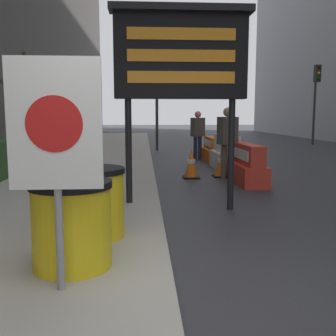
% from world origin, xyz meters
% --- Properties ---
extents(ground_plane, '(120.00, 120.00, 0.00)m').
position_xyz_m(ground_plane, '(0.00, 0.00, 0.00)').
color(ground_plane, '#2D2D33').
extents(bare_tree, '(1.13, 1.26, 3.00)m').
position_xyz_m(bare_tree, '(-3.63, 8.21, 1.42)').
color(bare_tree, '#4C3D2D').
rests_on(bare_tree, sidewalk_left).
extents(barrel_drum_foreground, '(0.72, 0.72, 0.78)m').
position_xyz_m(barrel_drum_foreground, '(-0.89, 0.79, 0.52)').
color(barrel_drum_foreground, yellow).
rests_on(barrel_drum_foreground, sidewalk_left).
extents(barrel_drum_middle, '(0.72, 0.72, 0.78)m').
position_xyz_m(barrel_drum_middle, '(-0.82, 1.67, 0.52)').
color(barrel_drum_middle, yellow).
rests_on(barrel_drum_middle, sidewalk_left).
extents(warning_sign, '(0.70, 0.08, 1.78)m').
position_xyz_m(warning_sign, '(-0.90, 0.31, 1.33)').
color(warning_sign, gray).
rests_on(warning_sign, sidewalk_left).
extents(message_board, '(2.12, 0.36, 3.07)m').
position_xyz_m(message_board, '(0.32, 3.38, 2.35)').
color(message_board, black).
rests_on(message_board, ground_plane).
extents(jersey_barrier_red_striped, '(0.53, 1.69, 0.86)m').
position_xyz_m(jersey_barrier_red_striped, '(2.02, 5.76, 0.38)').
color(jersey_barrier_red_striped, red).
rests_on(jersey_barrier_red_striped, ground_plane).
extents(jersey_barrier_white, '(0.61, 1.81, 0.95)m').
position_xyz_m(jersey_barrier_white, '(2.02, 8.01, 0.42)').
color(jersey_barrier_white, silver).
rests_on(jersey_barrier_white, ground_plane).
extents(jersey_barrier_orange_far, '(0.54, 1.66, 0.78)m').
position_xyz_m(jersey_barrier_orange_far, '(2.02, 10.16, 0.34)').
color(jersey_barrier_orange_far, orange).
rests_on(jersey_barrier_orange_far, ground_plane).
extents(traffic_cone_near, '(0.39, 0.39, 0.70)m').
position_xyz_m(traffic_cone_near, '(0.87, 6.52, 0.34)').
color(traffic_cone_near, black).
rests_on(traffic_cone_near, ground_plane).
extents(traffic_cone_mid, '(0.39, 0.39, 0.70)m').
position_xyz_m(traffic_cone_mid, '(1.62, 6.66, 0.34)').
color(traffic_cone_mid, black).
rests_on(traffic_cone_mid, ground_plane).
extents(traffic_cone_far, '(0.44, 0.44, 0.79)m').
position_xyz_m(traffic_cone_far, '(2.42, 9.98, 0.39)').
color(traffic_cone_far, black).
rests_on(traffic_cone_far, ground_plane).
extents(traffic_light_near_curb, '(0.28, 0.44, 3.98)m').
position_xyz_m(traffic_light_near_curb, '(0.32, 14.19, 2.88)').
color(traffic_light_near_curb, '#2D2D30').
rests_on(traffic_light_near_curb, ground_plane).
extents(traffic_light_far_side, '(0.28, 0.45, 3.97)m').
position_xyz_m(traffic_light_far_side, '(8.40, 16.88, 2.88)').
color(traffic_light_far_side, '#2D2D30').
rests_on(traffic_light_far_side, ground_plane).
extents(pedestrian_worker, '(0.49, 0.42, 1.62)m').
position_xyz_m(pedestrian_worker, '(1.56, 10.48, 0.96)').
color(pedestrian_worker, '#23283D').
rests_on(pedestrian_worker, ground_plane).
extents(pedestrian_passerby, '(0.51, 0.42, 1.67)m').
position_xyz_m(pedestrian_passerby, '(1.72, 6.49, 0.99)').
color(pedestrian_passerby, '#514C42').
rests_on(pedestrian_passerby, ground_plane).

